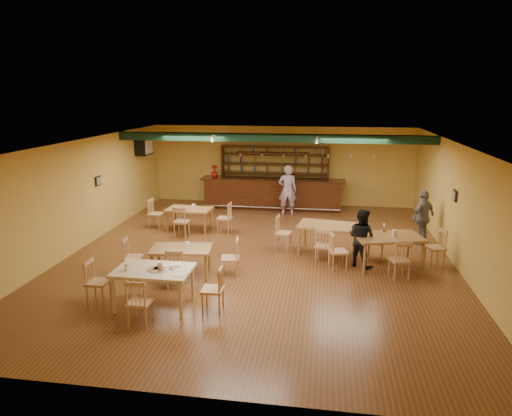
% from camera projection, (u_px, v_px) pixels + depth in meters
% --- Properties ---
extents(floor, '(12.00, 12.00, 0.00)m').
position_uv_depth(floor, '(259.00, 255.00, 12.34)').
color(floor, brown).
rests_on(floor, ground).
extents(ceiling_beam, '(10.00, 0.30, 0.25)m').
position_uv_depth(ceiling_beam, '(272.00, 138.00, 14.32)').
color(ceiling_beam, black).
rests_on(ceiling_beam, ceiling).
extents(track_rail_left, '(0.05, 2.50, 0.05)m').
position_uv_depth(track_rail_left, '(220.00, 133.00, 15.14)').
color(track_rail_left, silver).
rests_on(track_rail_left, ceiling).
extents(track_rail_right, '(0.05, 2.50, 0.05)m').
position_uv_depth(track_rail_right, '(318.00, 134.00, 14.67)').
color(track_rail_right, silver).
rests_on(track_rail_right, ceiling).
extents(ac_unit, '(0.34, 0.70, 0.48)m').
position_uv_depth(ac_unit, '(144.00, 147.00, 16.49)').
color(ac_unit, silver).
rests_on(ac_unit, wall_left).
extents(picture_left, '(0.04, 0.34, 0.28)m').
position_uv_depth(picture_left, '(98.00, 181.00, 13.61)').
color(picture_left, black).
rests_on(picture_left, wall_left).
extents(picture_right, '(0.04, 0.34, 0.28)m').
position_uv_depth(picture_right, '(455.00, 196.00, 11.67)').
color(picture_right, black).
rests_on(picture_right, wall_right).
extents(bar_counter, '(5.34, 0.85, 1.13)m').
position_uv_depth(bar_counter, '(273.00, 194.00, 17.17)').
color(bar_counter, '#34150A').
rests_on(bar_counter, ground).
extents(back_bar_hutch, '(4.13, 0.40, 2.28)m').
position_uv_depth(back_bar_hutch, '(275.00, 176.00, 17.63)').
color(back_bar_hutch, '#34150A').
rests_on(back_bar_hutch, ground).
extents(poinsettia, '(0.33, 0.33, 0.46)m').
position_uv_depth(poinsettia, '(214.00, 171.00, 17.30)').
color(poinsettia, '#AC130F').
rests_on(poinsettia, bar_counter).
extents(dining_table_a, '(1.45, 0.94, 0.70)m').
position_uv_depth(dining_table_a, '(190.00, 219.00, 14.52)').
color(dining_table_a, olive).
rests_on(dining_table_a, ground).
extents(dining_table_b, '(1.73, 1.20, 0.80)m').
position_uv_depth(dining_table_b, '(328.00, 239.00, 12.39)').
color(dining_table_b, olive).
rests_on(dining_table_b, ground).
extents(dining_table_c, '(1.50, 1.02, 0.70)m').
position_uv_depth(dining_table_c, '(182.00, 262.00, 10.86)').
color(dining_table_c, olive).
rests_on(dining_table_c, ground).
extents(dining_table_d, '(1.81, 1.35, 0.81)m').
position_uv_depth(dining_table_d, '(387.00, 251.00, 11.42)').
color(dining_table_d, olive).
rests_on(dining_table_d, ground).
extents(near_table, '(1.53, 0.98, 0.82)m').
position_uv_depth(near_table, '(154.00, 288.00, 9.28)').
color(near_table, '#CBAC88').
rests_on(near_table, ground).
extents(pizza_tray, '(0.44, 0.44, 0.01)m').
position_uv_depth(pizza_tray, '(158.00, 269.00, 9.16)').
color(pizza_tray, silver).
rests_on(pizza_tray, near_table).
extents(parmesan_shaker, '(0.07, 0.07, 0.11)m').
position_uv_depth(parmesan_shaker, '(126.00, 268.00, 9.08)').
color(parmesan_shaker, '#EAE5C6').
rests_on(parmesan_shaker, near_table).
extents(napkin_stack, '(0.24, 0.22, 0.03)m').
position_uv_depth(napkin_stack, '(175.00, 265.00, 9.33)').
color(napkin_stack, white).
rests_on(napkin_stack, near_table).
extents(pizza_server, '(0.33, 0.19, 0.00)m').
position_uv_depth(pizza_server, '(167.00, 268.00, 9.19)').
color(pizza_server, silver).
rests_on(pizza_server, pizza_tray).
extents(side_plate, '(0.22, 0.22, 0.01)m').
position_uv_depth(side_plate, '(179.00, 275.00, 8.88)').
color(side_plate, white).
rests_on(side_plate, near_table).
extents(patron_bar, '(0.69, 0.49, 1.79)m').
position_uv_depth(patron_bar, '(287.00, 190.00, 16.21)').
color(patron_bar, '#87489D').
rests_on(patron_bar, ground).
extents(patron_right_a, '(0.91, 0.88, 1.48)m').
position_uv_depth(patron_right_a, '(361.00, 237.00, 11.42)').
color(patron_right_a, black).
rests_on(patron_right_a, ground).
extents(patron_right_b, '(0.94, 0.92, 1.59)m').
position_uv_depth(patron_right_b, '(423.00, 217.00, 13.07)').
color(patron_right_b, slate).
rests_on(patron_right_b, ground).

